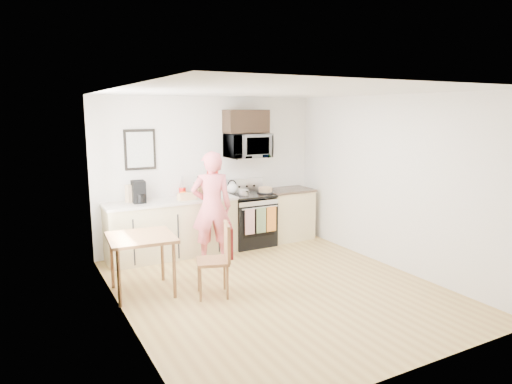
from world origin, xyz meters
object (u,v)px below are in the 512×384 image
dining_table (141,243)px  chair (223,249)px  microwave (247,146)px  person (212,207)px  cake (265,190)px  range (250,221)px

dining_table → chair: 1.07m
microwave → person: bearing=-146.6°
microwave → cake: bearing=-28.1°
chair → range: bearing=71.5°
cake → microwave: bearing=151.9°
microwave → person: (-0.96, -0.63, -0.88)m
person → microwave: bearing=-130.7°
microwave → chair: 2.64m
dining_table → cake: size_ratio=2.79×
dining_table → cake: cake is taller
microwave → dining_table: (-2.26, -1.38, -1.08)m
cake → person: bearing=-158.8°
range → cake: size_ratio=3.93×
microwave → cake: (0.28, -0.15, -0.79)m
dining_table → cake: (2.54, 1.23, 0.29)m
chair → cake: size_ratio=3.23×
dining_table → chair: bearing=-32.1°
microwave → range: bearing=-89.9°
microwave → person: size_ratio=0.43×
range → dining_table: range is taller
person → cake: (1.24, 0.48, 0.09)m
dining_table → chair: chair is taller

